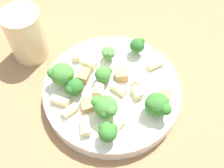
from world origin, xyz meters
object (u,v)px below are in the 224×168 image
rigatoni_7 (137,93)px  chicken_chunk_3 (166,95)px  rigatoni_10 (156,64)px  rigatoni_1 (118,123)px  broccoli_floret_2 (108,53)px  rigatoni_5 (60,101)px  chicken_chunk_1 (122,75)px  rigatoni_2 (98,90)px  broccoli_floret_4 (157,105)px  pasta_bowl (112,91)px  rigatoni_4 (139,78)px  chicken_chunk_0 (84,75)px  broccoli_floret_5 (62,74)px  rigatoni_6 (89,64)px  rigatoni_3 (70,110)px  rigatoni_8 (85,127)px  broccoli_floret_6 (108,132)px  rigatoni_9 (77,55)px  broccoli_floret_3 (105,107)px  drinking_glass (27,37)px  chicken_chunk_2 (88,105)px  broccoli_floret_7 (75,88)px  broccoli_floret_1 (138,45)px  rigatoni_0 (119,89)px

rigatoni_7 → chicken_chunk_3: bearing=-54.2°
rigatoni_10 → rigatoni_1: bearing=-170.8°
broccoli_floret_2 → rigatoni_5: (-0.12, 0.00, -0.01)m
chicken_chunk_3 → chicken_chunk_1: bearing=101.5°
broccoli_floret_2 → rigatoni_2: broccoli_floret_2 is taller
rigatoni_2 → rigatoni_5: rigatoni_2 is taller
rigatoni_1 → broccoli_floret_4: bearing=-29.4°
pasta_bowl → rigatoni_1: (-0.05, -0.05, 0.02)m
rigatoni_4 → chicken_chunk_0: size_ratio=1.16×
broccoli_floret_5 → rigatoni_2: broccoli_floret_5 is taller
broccoli_floret_4 → chicken_chunk_3: bearing=5.6°
rigatoni_6 → broccoli_floret_4: bearing=-90.6°
pasta_bowl → rigatoni_3: bearing=165.6°
broccoli_floret_2 → rigatoni_8: (-0.13, -0.06, -0.01)m
rigatoni_1 → rigatoni_2: size_ratio=1.16×
chicken_chunk_0 → broccoli_floret_6: bearing=-119.2°
pasta_bowl → rigatoni_4: (0.04, -0.03, 0.02)m
rigatoni_3 → rigatoni_9: size_ratio=1.13×
broccoli_floret_6 → chicken_chunk_3: (0.12, -0.03, -0.02)m
broccoli_floret_3 → rigatoni_2: bearing=56.4°
rigatoni_6 → rigatoni_8: (-0.09, -0.08, -0.00)m
broccoli_floret_6 → drinking_glass: size_ratio=0.36×
drinking_glass → pasta_bowl: bearing=-82.7°
rigatoni_1 → chicken_chunk_2: (-0.01, 0.06, -0.00)m
broccoli_floret_7 → chicken_chunk_3: 0.15m
rigatoni_5 → broccoli_floret_5: bearing=35.9°
rigatoni_6 → rigatoni_9: (0.00, 0.03, -0.00)m
broccoli_floret_7 → rigatoni_1: 0.09m
broccoli_floret_1 → drinking_glass: drinking_glass is taller
rigatoni_8 → chicken_chunk_1: 0.11m
rigatoni_0 → chicken_chunk_2: 0.06m
rigatoni_0 → rigatoni_7: 0.03m
chicken_chunk_0 → chicken_chunk_3: chicken_chunk_0 is taller
broccoli_floret_3 → rigatoni_2: broccoli_floret_3 is taller
rigatoni_1 → rigatoni_7: same height
rigatoni_1 → chicken_chunk_3: (0.09, -0.03, -0.00)m
rigatoni_6 → rigatoni_9: rigatoni_6 is taller
rigatoni_9 → chicken_chunk_2: 0.10m
broccoli_floret_6 → drinking_glass: 0.24m
broccoli_floret_1 → rigatoni_1: bearing=-154.3°
broccoli_floret_1 → broccoli_floret_6: bearing=-157.5°
broccoli_floret_2 → rigatoni_6: size_ratio=1.07×
rigatoni_7 → rigatoni_5: bearing=136.6°
chicken_chunk_1 → broccoli_floret_2: bearing=69.1°
rigatoni_2 → rigatoni_10: 0.11m
broccoli_floret_6 → rigatoni_7: 0.09m
rigatoni_8 → rigatoni_9: rigatoni_8 is taller
rigatoni_2 → rigatoni_10: size_ratio=0.70×
pasta_bowl → rigatoni_8: size_ratio=8.87×
broccoli_floret_5 → rigatoni_1: (-0.00, -0.12, -0.02)m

